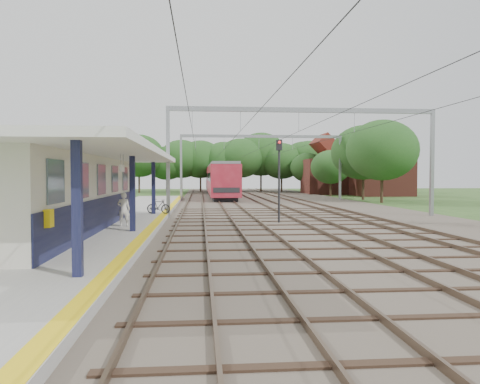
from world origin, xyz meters
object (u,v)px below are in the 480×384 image
person (124,209)px  train (219,179)px  signal_post (279,170)px  bicycle (158,206)px

person → train: train is taller
train → signal_post: size_ratio=8.08×
signal_post → train: bearing=111.6°
person → signal_post: 8.89m
bicycle → person: bearing=-169.3°
person → bicycle: (0.99, 7.05, -0.33)m
person → train: 42.08m
train → signal_post: bearing=-87.2°
bicycle → train: (5.10, 34.57, 1.41)m
person → bicycle: 7.12m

